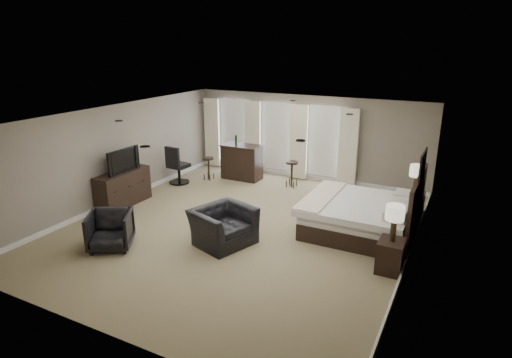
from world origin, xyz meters
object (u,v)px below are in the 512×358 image
at_px(bar_stool_right, 292,174).
at_px(desk_chair, 179,164).
at_px(nightstand_far, 413,205).
at_px(lamp_far, 416,179).
at_px(armchair_far, 110,228).
at_px(lamp_near, 394,223).
at_px(nightstand_near, 391,256).
at_px(dresser, 123,188).
at_px(tv, 121,169).
at_px(bar_counter, 242,162).
at_px(bar_stool_left, 209,169).
at_px(armchair_near, 223,220).
at_px(bed, 364,202).

height_order(bar_stool_right, desk_chair, desk_chair).
distance_m(nightstand_far, lamp_far, 0.67).
relative_size(lamp_far, desk_chair, 0.59).
bearing_deg(armchair_far, lamp_near, -14.99).
xyz_separation_m(nightstand_near, nightstand_far, (0.00, 2.90, 0.01)).
bearing_deg(bar_stool_right, nightstand_far, -12.50).
bearing_deg(armchair_far, dresser, 95.17).
xyz_separation_m(nightstand_near, armchair_far, (-5.38, -1.69, 0.13)).
height_order(lamp_near, armchair_far, lamp_near).
distance_m(dresser, tv, 0.53).
bearing_deg(dresser, bar_counter, 63.74).
xyz_separation_m(lamp_near, armchair_far, (-5.38, -1.69, -0.54)).
height_order(tv, desk_chair, desk_chair).
xyz_separation_m(nightstand_near, dresser, (-6.92, 0.31, 0.15)).
distance_m(lamp_far, armchair_far, 7.10).
bearing_deg(lamp_near, dresser, 177.45).
xyz_separation_m(armchair_far, bar_stool_left, (-0.73, 4.84, -0.08)).
bearing_deg(bar_stool_left, armchair_near, -52.87).
bearing_deg(armchair_near, bed, -34.61).
bearing_deg(lamp_near, tv, 177.45).
height_order(armchair_far, bar_stool_left, armchair_far).
height_order(nightstand_near, lamp_far, lamp_far).
xyz_separation_m(tv, armchair_far, (1.54, -2.00, -0.55)).
xyz_separation_m(lamp_near, dresser, (-6.92, 0.31, -0.51)).
bearing_deg(desk_chair, lamp_far, -170.37).
bearing_deg(lamp_near, lamp_far, 90.00).
bearing_deg(bed, lamp_near, -58.46).
xyz_separation_m(nightstand_far, tv, (-6.92, -2.59, 0.67)).
distance_m(lamp_near, tv, 6.93).
height_order(bed, nightstand_near, bed).
height_order(nightstand_near, bar_stool_right, bar_stool_right).
height_order(bed, dresser, bed).
height_order(bed, bar_stool_right, bed).
bearing_deg(armchair_near, bar_counter, 42.50).
bearing_deg(bar_counter, lamp_far, -8.86).
bearing_deg(lamp_far, bed, -121.54).
bearing_deg(nightstand_near, dresser, 177.45).
height_order(nightstand_near, bar_stool_left, bar_stool_left).
bearing_deg(armchair_near, nightstand_near, -64.21).
xyz_separation_m(armchair_far, bar_stool_right, (1.85, 5.37, -0.04)).
bearing_deg(nightstand_near, bar_stool_right, 133.84).
height_order(lamp_near, bar_counter, lamp_near).
distance_m(armchair_near, bar_counter, 4.53).
xyz_separation_m(armchair_near, bar_stool_left, (-2.71, 3.58, -0.17)).
bearing_deg(bar_counter, bed, -27.53).
height_order(bed, armchair_far, bed).
xyz_separation_m(dresser, armchair_near, (3.52, -0.74, 0.07)).
xyz_separation_m(tv, bar_stool_left, (0.80, 2.85, -0.63)).
xyz_separation_m(nightstand_far, lamp_far, (0.00, 0.00, 0.67)).
relative_size(bar_stool_left, bar_stool_right, 0.90).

